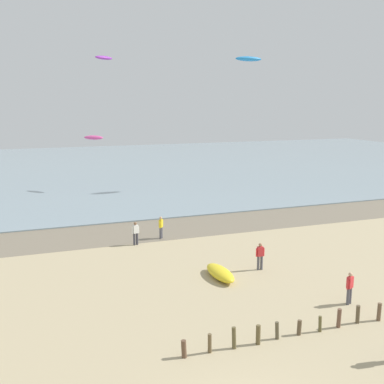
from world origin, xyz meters
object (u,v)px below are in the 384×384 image
at_px(person_nearest_camera, 260,255).
at_px(kite_aloft_0, 104,58).
at_px(kite_aloft_4, 94,138).
at_px(person_far_down_beach, 161,227).
at_px(grounded_kite, 220,273).
at_px(kite_aloft_3, 249,59).
at_px(person_by_waterline, 350,287).
at_px(person_left_flank, 136,233).

height_order(person_nearest_camera, kite_aloft_0, kite_aloft_0).
relative_size(person_nearest_camera, kite_aloft_4, 0.63).
distance_m(person_far_down_beach, grounded_kite, 9.08).
distance_m(grounded_kite, kite_aloft_3, 33.22).
height_order(person_by_waterline, person_left_flank, same).
relative_size(person_far_down_beach, kite_aloft_0, 0.79).
bearing_deg(person_by_waterline, person_nearest_camera, 107.63).
height_order(person_far_down_beach, grounded_kite, person_far_down_beach).
bearing_deg(kite_aloft_3, person_left_flank, 40.75).
xyz_separation_m(person_left_flank, kite_aloft_4, (0.52, 22.53, 5.25)).
relative_size(person_nearest_camera, person_far_down_beach, 1.00).
bearing_deg(person_nearest_camera, kite_aloft_4, 100.36).
distance_m(person_nearest_camera, kite_aloft_4, 31.11).
distance_m(person_nearest_camera, kite_aloft_3, 31.45).
xyz_separation_m(person_nearest_camera, person_left_flank, (-6.03, 7.64, 0.00)).
relative_size(kite_aloft_0, kite_aloft_3, 0.64).
bearing_deg(person_by_waterline, kite_aloft_4, 101.60).
xyz_separation_m(person_left_flank, kite_aloft_3, (17.79, 17.88, 14.12)).
height_order(person_left_flank, grounded_kite, person_left_flank).
bearing_deg(kite_aloft_4, kite_aloft_3, -146.60).
relative_size(kite_aloft_3, kite_aloft_4, 1.25).
bearing_deg(kite_aloft_4, grounded_kite, 143.44).
bearing_deg(person_by_waterline, kite_aloft_3, 72.66).
relative_size(grounded_kite, kite_aloft_4, 1.14).
height_order(person_far_down_beach, kite_aloft_4, kite_aloft_4).
distance_m(person_left_flank, person_far_down_beach, 2.39).
height_order(grounded_kite, kite_aloft_3, kite_aloft_3).
relative_size(person_far_down_beach, kite_aloft_4, 0.63).
xyz_separation_m(grounded_kite, kite_aloft_0, (-2.80, 21.07, 13.92)).
distance_m(person_nearest_camera, kite_aloft_0, 25.21).
xyz_separation_m(person_nearest_camera, person_far_down_beach, (-3.84, 8.59, 0.00)).
bearing_deg(person_far_down_beach, kite_aloft_4, 94.44).
xyz_separation_m(grounded_kite, kite_aloft_3, (14.62, 25.94, 14.73)).
distance_m(grounded_kite, kite_aloft_4, 31.26).
relative_size(person_nearest_camera, kite_aloft_3, 0.51).
distance_m(person_by_waterline, grounded_kite, 7.39).
distance_m(person_left_flank, grounded_kite, 8.68).
bearing_deg(person_left_flank, person_nearest_camera, -51.71).
bearing_deg(person_left_flank, kite_aloft_0, 88.35).
distance_m(person_left_flank, kite_aloft_4, 23.14).
bearing_deg(person_nearest_camera, kite_aloft_0, 105.32).
height_order(kite_aloft_0, kite_aloft_4, kite_aloft_0).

